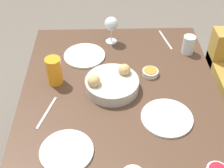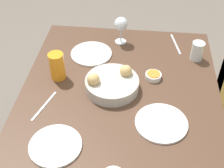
% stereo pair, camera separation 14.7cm
% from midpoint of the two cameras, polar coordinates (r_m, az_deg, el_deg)
% --- Properties ---
extents(dining_table, '(1.21, 0.94, 0.74)m').
position_cam_midpoint_polar(dining_table, '(1.51, -1.23, -5.62)').
color(dining_table, '#4C3323').
rests_on(dining_table, ground_plane).
extents(bread_basket, '(0.25, 0.25, 0.10)m').
position_cam_midpoint_polar(bread_basket, '(1.47, -2.92, -0.04)').
color(bread_basket, '#B2ADA3').
rests_on(bread_basket, dining_table).
extents(plate_near_left, '(0.22, 0.22, 0.01)m').
position_cam_midpoint_polar(plate_near_left, '(1.69, -7.54, 5.07)').
color(plate_near_left, white).
rests_on(plate_near_left, dining_table).
extents(plate_near_right, '(0.21, 0.21, 0.01)m').
position_cam_midpoint_polar(plate_near_right, '(1.26, -11.69, -12.11)').
color(plate_near_right, white).
rests_on(plate_near_right, dining_table).
extents(plate_far_center, '(0.22, 0.22, 0.01)m').
position_cam_midpoint_polar(plate_far_center, '(1.36, 6.97, -6.29)').
color(plate_far_center, white).
rests_on(plate_far_center, dining_table).
extents(juice_glass, '(0.07, 0.07, 0.14)m').
position_cam_midpoint_polar(juice_glass, '(1.52, -13.28, 2.24)').
color(juice_glass, orange).
rests_on(juice_glass, dining_table).
extents(water_tumbler, '(0.07, 0.07, 0.10)m').
position_cam_midpoint_polar(water_tumbler, '(1.72, 11.46, 6.97)').
color(water_tumbler, silver).
rests_on(water_tumbler, dining_table).
extents(wine_glass, '(0.08, 0.08, 0.16)m').
position_cam_midpoint_polar(wine_glass, '(1.74, -2.59, 10.72)').
color(wine_glass, silver).
rests_on(wine_glass, dining_table).
extents(jam_bowl_honey, '(0.08, 0.08, 0.03)m').
position_cam_midpoint_polar(jam_bowl_honey, '(1.56, 4.36, 2.01)').
color(jam_bowl_honey, white).
rests_on(jam_bowl_honey, dining_table).
extents(fork_silver, '(0.19, 0.05, 0.00)m').
position_cam_midpoint_polar(fork_silver, '(1.83, 7.45, 7.97)').
color(fork_silver, '#B7B7BC').
rests_on(fork_silver, dining_table).
extents(knife_silver, '(0.19, 0.07, 0.00)m').
position_cam_midpoint_polar(knife_silver, '(1.42, -14.78, -5.18)').
color(knife_silver, '#B7B7BC').
rests_on(knife_silver, dining_table).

